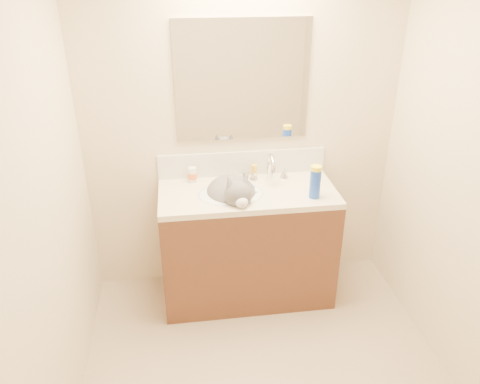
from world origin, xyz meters
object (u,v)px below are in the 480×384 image
object	(u,v)px
cat	(233,195)
amber_bottle	(254,171)
pill_bottle	(192,175)
vanity_cabinet	(247,247)
basin	(231,203)
faucet	(270,169)
spray_can	(315,184)
silver_jar	(245,175)

from	to	relation	value
cat	amber_bottle	bearing A→B (deg)	42.88
pill_bottle	amber_bottle	xyz separation A→B (m)	(0.44, 0.01, -0.01)
vanity_cabinet	basin	world-z (taller)	basin
faucet	pill_bottle	bearing A→B (deg)	173.71
spray_can	faucet	bearing A→B (deg)	129.51
faucet	pill_bottle	size ratio (longest dim) A/B	2.63
spray_can	basin	bearing A→B (deg)	167.23
cat	amber_bottle	world-z (taller)	cat
vanity_cabinet	silver_jar	distance (m)	0.52
silver_jar	vanity_cabinet	bearing A→B (deg)	-93.65
spray_can	amber_bottle	bearing A→B (deg)	133.44
basin	pill_bottle	xyz separation A→B (m)	(-0.24, 0.23, 0.12)
vanity_cabinet	faucet	distance (m)	0.58
pill_bottle	spray_can	size ratio (longest dim) A/B	0.55
faucet	cat	xyz separation A→B (m)	(-0.28, -0.16, -0.10)
faucet	silver_jar	world-z (taller)	faucet
pill_bottle	amber_bottle	bearing A→B (deg)	1.45
faucet	pill_bottle	distance (m)	0.55
vanity_cabinet	pill_bottle	distance (m)	0.65
basin	amber_bottle	xyz separation A→B (m)	(0.20, 0.24, 0.12)
faucet	spray_can	size ratio (longest dim) A/B	1.44
silver_jar	amber_bottle	size ratio (longest dim) A/B	0.58
vanity_cabinet	amber_bottle	world-z (taller)	amber_bottle
amber_bottle	vanity_cabinet	bearing A→B (deg)	-110.46
silver_jar	basin	bearing A→B (deg)	-120.32
vanity_cabinet	silver_jar	size ratio (longest dim) A/B	21.55
vanity_cabinet	faucet	bearing A→B (deg)	37.29
vanity_cabinet	silver_jar	world-z (taller)	silver_jar
vanity_cabinet	basin	size ratio (longest dim) A/B	2.67
silver_jar	spray_can	distance (m)	0.54
faucet	silver_jar	distance (m)	0.19
faucet	silver_jar	bearing A→B (deg)	160.40
cat	pill_bottle	bearing A→B (deg)	131.34
pill_bottle	amber_bottle	distance (m)	0.44
pill_bottle	silver_jar	distance (m)	0.38
vanity_cabinet	basin	distance (m)	0.40
basin	pill_bottle	world-z (taller)	pill_bottle
basin	pill_bottle	size ratio (longest dim) A/B	4.23
faucet	basin	bearing A→B (deg)	-150.88
basin	amber_bottle	distance (m)	0.33
cat	pill_bottle	distance (m)	0.34
spray_can	silver_jar	bearing A→B (deg)	139.33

